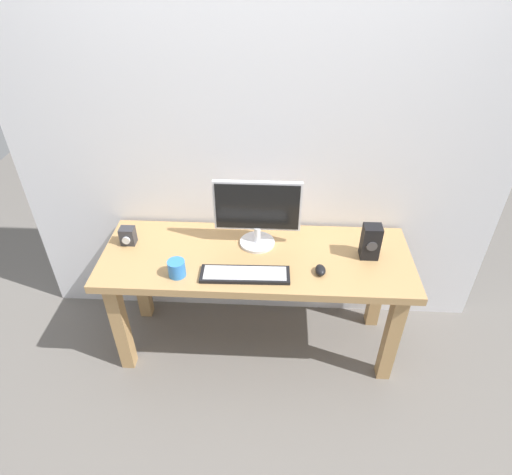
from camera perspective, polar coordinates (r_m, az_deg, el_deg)
ground_plane at (r=2.88m, az=0.03°, el=-13.36°), size 6.00×6.00×0.00m
wall_back at (r=2.31m, az=0.50°, el=18.82°), size 2.81×0.04×3.00m
desk at (r=2.46m, az=0.03°, el=-4.31°), size 1.70×0.60×0.70m
monitor at (r=2.36m, az=0.07°, el=3.39°), size 0.47×0.20×0.39m
keyboard_primary at (r=2.25m, az=-1.44°, el=-4.84°), size 0.46×0.14×0.02m
mouse at (r=2.28m, az=8.42°, el=-4.23°), size 0.06×0.08×0.04m
speaker_right at (r=2.40m, az=14.75°, el=-0.54°), size 0.10×0.09×0.20m
audio_controller at (r=2.55m, az=-16.40°, el=0.20°), size 0.08×0.08×0.10m
coffee_mug at (r=2.27m, az=-10.32°, el=-3.98°), size 0.09×0.09×0.09m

